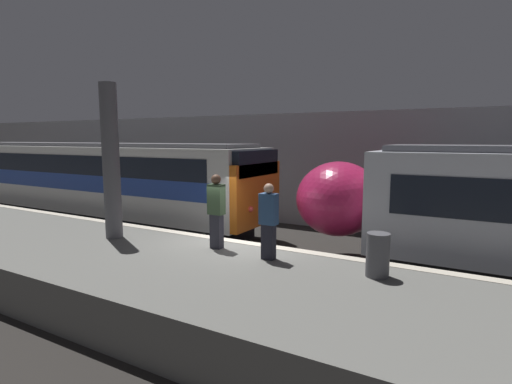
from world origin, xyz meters
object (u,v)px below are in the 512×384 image
object	(u,v)px
train_boxy	(94,182)
person_waiting	(269,220)
trash_bin	(378,255)
person_walking	(216,209)
support_pillar_near	(111,162)

from	to	relation	value
train_boxy	person_waiting	bearing A→B (deg)	-19.66
person_waiting	train_boxy	bearing A→B (deg)	160.34
person_waiting	trash_bin	size ratio (longest dim) A/B	1.97
person_waiting	person_walking	size ratio (longest dim) A/B	0.93
person_walking	trash_bin	bearing A→B (deg)	-1.59
person_waiting	person_walking	distance (m)	1.51
train_boxy	person_waiting	size ratio (longest dim) A/B	9.78
support_pillar_near	train_boxy	world-z (taller)	support_pillar_near
support_pillar_near	trash_bin	distance (m)	7.03
train_boxy	person_walking	size ratio (longest dim) A/B	9.14
person_waiting	support_pillar_near	bearing A→B (deg)	-175.67
trash_bin	train_boxy	bearing A→B (deg)	163.91
person_waiting	trash_bin	distance (m)	2.38
person_walking	person_waiting	bearing A→B (deg)	-5.83
train_boxy	person_walking	world-z (taller)	train_boxy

